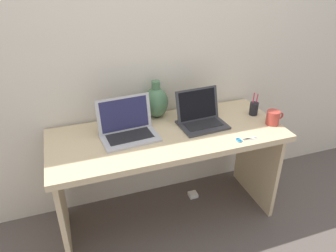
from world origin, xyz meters
The scene contains 10 objects.
ground_plane centered at (0.00, 0.00, 0.00)m, with size 6.00×6.00×0.00m, color #564C47.
back_wall centered at (0.00, 0.35, 1.20)m, with size 4.40×0.04×2.40m, color beige.
desk centered at (0.00, 0.00, 0.58)m, with size 1.55×0.63×0.73m.
laptop_left centered at (-0.26, 0.06, 0.80)m, with size 0.37×0.26×0.24m.
laptop_right centered at (0.25, 0.05, 0.79)m, with size 0.33×0.26×0.23m.
green_vase centered at (0.00, 0.25, 0.84)m, with size 0.17×0.17×0.27m.
coffee_mug centered at (0.72, -0.12, 0.78)m, with size 0.13×0.09×0.10m.
pen_cup centered at (0.67, 0.05, 0.78)m, with size 0.06×0.06×0.17m.
scissors centered at (0.42, -0.24, 0.73)m, with size 0.15×0.05×0.01m.
power_brick centered at (0.27, 0.14, 0.01)m, with size 0.07×0.07×0.03m, color white.
Camera 1 is at (-0.60, -1.72, 1.77)m, focal length 34.09 mm.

